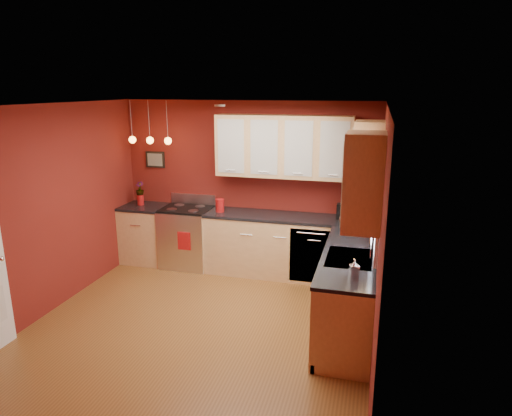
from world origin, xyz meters
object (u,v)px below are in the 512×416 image
(sink, at_px, (349,260))
(red_canister, at_px, (220,205))
(coffee_maker, at_px, (342,212))
(soap_pump, at_px, (354,268))
(gas_range, at_px, (187,236))

(sink, height_order, red_canister, sink)
(coffee_maker, bearing_deg, sink, -81.11)
(coffee_maker, distance_m, soap_pump, 2.09)
(gas_range, distance_m, soap_pump, 3.43)
(red_canister, bearing_deg, sink, -35.51)
(gas_range, bearing_deg, coffee_maker, 0.38)
(coffee_maker, relative_size, soap_pump, 1.18)
(coffee_maker, height_order, soap_pump, coffee_maker)
(coffee_maker, bearing_deg, soap_pump, -81.07)
(red_canister, height_order, coffee_maker, coffee_maker)
(red_canister, xyz_separation_m, coffee_maker, (1.84, 0.06, 0.00))
(sink, bearing_deg, gas_range, 150.22)
(sink, distance_m, soap_pump, 0.57)
(sink, relative_size, coffee_maker, 3.04)
(gas_range, height_order, soap_pump, soap_pump)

